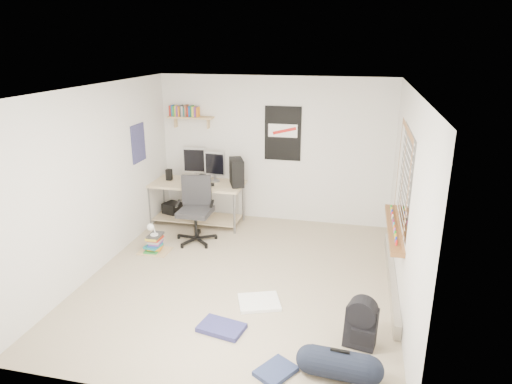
% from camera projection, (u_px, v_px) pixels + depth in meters
% --- Properties ---
extents(floor, '(4.00, 4.50, 0.01)m').
position_uv_depth(floor, '(242.00, 278.00, 6.14)').
color(floor, gray).
rests_on(floor, ground).
extents(ceiling, '(4.00, 4.50, 0.01)m').
position_uv_depth(ceiling, '(239.00, 88.00, 5.35)').
color(ceiling, white).
rests_on(ceiling, ground).
extents(back_wall, '(4.00, 0.01, 2.50)m').
position_uv_depth(back_wall, '(274.00, 150.00, 7.83)').
color(back_wall, silver).
rests_on(back_wall, ground).
extents(left_wall, '(0.01, 4.50, 2.50)m').
position_uv_depth(left_wall, '(97.00, 180.00, 6.17)').
color(left_wall, silver).
rests_on(left_wall, ground).
extents(right_wall, '(0.01, 4.50, 2.50)m').
position_uv_depth(right_wall, '(407.00, 202.00, 5.32)').
color(right_wall, silver).
rests_on(right_wall, ground).
extents(desk, '(1.75, 1.08, 0.74)m').
position_uv_depth(desk, '(197.00, 203.00, 7.88)').
color(desk, '#CDAC8E').
rests_on(desk, floor).
extents(monitor_left, '(0.40, 0.13, 0.43)m').
position_uv_depth(monitor_left, '(195.00, 167.00, 7.91)').
color(monitor_left, '#9E9FA3').
rests_on(monitor_left, desk).
extents(monitor_right, '(0.36, 0.12, 0.39)m').
position_uv_depth(monitor_right, '(215.00, 170.00, 7.78)').
color(monitor_right, '#ABABB0').
rests_on(monitor_right, desk).
extents(pc_tower, '(0.35, 0.47, 0.44)m').
position_uv_depth(pc_tower, '(237.00, 172.00, 7.57)').
color(pc_tower, black).
rests_on(pc_tower, desk).
extents(keyboard, '(0.39, 0.23, 0.02)m').
position_uv_depth(keyboard, '(203.00, 185.00, 7.60)').
color(keyboard, black).
rests_on(keyboard, desk).
extents(speaker_left, '(0.09, 0.09, 0.19)m').
position_uv_depth(speaker_left, '(169.00, 175.00, 7.88)').
color(speaker_left, black).
rests_on(speaker_left, desk).
extents(speaker_right, '(0.11, 0.11, 0.20)m').
position_uv_depth(speaker_right, '(202.00, 180.00, 7.53)').
color(speaker_right, black).
rests_on(speaker_right, desk).
extents(office_chair, '(0.80, 0.80, 1.04)m').
position_uv_depth(office_chair, '(195.00, 212.00, 7.11)').
color(office_chair, '#252427').
rests_on(office_chair, floor).
extents(wall_shelf, '(0.80, 0.22, 0.24)m').
position_uv_depth(wall_shelf, '(191.00, 117.00, 7.86)').
color(wall_shelf, tan).
rests_on(wall_shelf, back_wall).
extents(poster_back_wall, '(0.62, 0.03, 0.92)m').
position_uv_depth(poster_back_wall, '(283.00, 134.00, 7.68)').
color(poster_back_wall, black).
rests_on(poster_back_wall, back_wall).
extents(poster_left_wall, '(0.02, 0.42, 0.60)m').
position_uv_depth(poster_left_wall, '(138.00, 143.00, 7.19)').
color(poster_left_wall, navy).
rests_on(poster_left_wall, left_wall).
extents(window, '(0.10, 1.50, 1.26)m').
position_uv_depth(window, '(402.00, 178.00, 5.54)').
color(window, brown).
rests_on(window, right_wall).
extents(baseboard_heater, '(0.08, 2.50, 0.18)m').
position_uv_depth(baseboard_heater, '(392.00, 277.00, 5.97)').
color(baseboard_heater, '#B7B2A8').
rests_on(baseboard_heater, floor).
extents(backpack, '(0.36, 0.31, 0.43)m').
position_uv_depth(backpack, '(361.00, 327.00, 4.75)').
color(backpack, black).
rests_on(backpack, floor).
extents(duffel_bag, '(0.30, 0.30, 0.55)m').
position_uv_depth(duffel_bag, '(339.00, 365.00, 4.28)').
color(duffel_bag, black).
rests_on(duffel_bag, floor).
extents(tshirt, '(0.60, 0.55, 0.04)m').
position_uv_depth(tshirt, '(259.00, 302.00, 5.53)').
color(tshirt, silver).
rests_on(tshirt, floor).
extents(jeans_a, '(0.54, 0.40, 0.05)m').
position_uv_depth(jeans_a, '(222.00, 328.00, 5.02)').
color(jeans_a, navy).
rests_on(jeans_a, floor).
extents(jeans_b, '(0.44, 0.46, 0.05)m').
position_uv_depth(jeans_b, '(276.00, 371.00, 4.37)').
color(jeans_b, '#222C4E').
rests_on(jeans_b, floor).
extents(book_stack, '(0.58, 0.53, 0.32)m').
position_uv_depth(book_stack, '(154.00, 242.00, 6.87)').
color(book_stack, brown).
rests_on(book_stack, floor).
extents(desk_lamp, '(0.17, 0.22, 0.19)m').
position_uv_depth(desk_lamp, '(154.00, 229.00, 6.77)').
color(desk_lamp, white).
rests_on(desk_lamp, book_stack).
extents(subwoofer, '(0.34, 0.34, 0.31)m').
position_uv_depth(subwoofer, '(173.00, 211.00, 8.15)').
color(subwoofer, black).
rests_on(subwoofer, floor).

